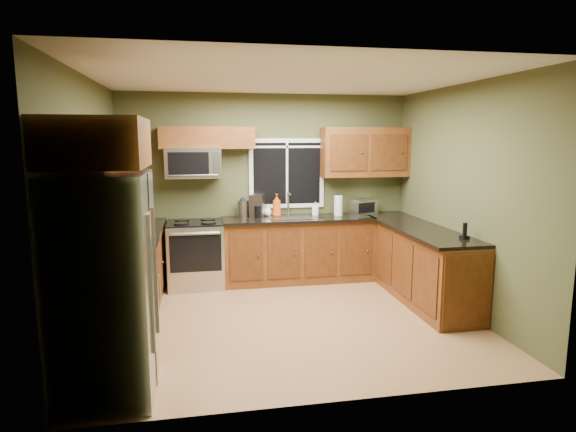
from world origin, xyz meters
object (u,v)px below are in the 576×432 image
object	(u,v)px
refrigerator	(105,286)
paper_towel_roll	(338,205)
soap_bottle_b	(315,209)
cordless_phone	(465,234)
coffee_maker	(258,206)
soap_bottle_a	(277,205)
toaster_oven	(364,207)
kettle	(243,208)
range	(196,254)
soap_bottle_c	(268,210)
microwave	(193,163)

from	to	relation	value
refrigerator	paper_towel_roll	size ratio (longest dim) A/B	5.63
soap_bottle_b	cordless_phone	xyz separation A→B (m)	(1.26, -1.96, -0.04)
coffee_maker	soap_bottle_a	size ratio (longest dim) A/B	0.99
coffee_maker	soap_bottle_a	xyz separation A→B (m)	(0.28, -0.02, 0.01)
toaster_oven	paper_towel_roll	xyz separation A→B (m)	(-0.41, -0.06, 0.03)
paper_towel_roll	cordless_phone	xyz separation A→B (m)	(0.93, -1.88, -0.09)
kettle	refrigerator	bearing A→B (deg)	-114.94
soap_bottle_b	kettle	bearing A→B (deg)	179.08
range	paper_towel_roll	xyz separation A→B (m)	(2.08, 0.09, 0.62)
range	coffee_maker	xyz separation A→B (m)	(0.89, 0.17, 0.62)
refrigerator	cordless_phone	bearing A→B (deg)	14.81
range	refrigerator	bearing A→B (deg)	-103.97
toaster_oven	soap_bottle_c	bearing A→B (deg)	176.70
kettle	paper_towel_roll	world-z (taller)	paper_towel_roll
coffee_maker	soap_bottle_b	size ratio (longest dim) A/B	1.67
kettle	soap_bottle_b	world-z (taller)	kettle
kettle	paper_towel_roll	size ratio (longest dim) A/B	0.94
coffee_maker	kettle	bearing A→B (deg)	176.67
toaster_oven	range	bearing A→B (deg)	-176.62
coffee_maker	microwave	bearing A→B (deg)	-177.94
refrigerator	microwave	world-z (taller)	microwave
soap_bottle_b	soap_bottle_c	xyz separation A→B (m)	(-0.70, 0.07, -0.02)
refrigerator	range	distance (m)	2.89
microwave	toaster_oven	xyz separation A→B (m)	(2.49, 0.01, -0.68)
soap_bottle_a	soap_bottle_c	distance (m)	0.17
microwave	kettle	bearing A→B (deg)	3.71
soap_bottle_b	refrigerator	bearing A→B (deg)	-129.75
toaster_oven	coffee_maker	world-z (taller)	coffee_maker
soap_bottle_b	soap_bottle_c	size ratio (longest dim) A/B	1.24
refrigerator	range	xyz separation A→B (m)	(0.69, 2.77, -0.43)
coffee_maker	soap_bottle_a	distance (m)	0.28
kettle	soap_bottle_a	size ratio (longest dim) A/B	0.91
paper_towel_roll	toaster_oven	bearing A→B (deg)	7.77
refrigerator	cordless_phone	world-z (taller)	refrigerator
toaster_oven	kettle	world-z (taller)	kettle
range	microwave	distance (m)	1.27
microwave	soap_bottle_a	size ratio (longest dim) A/B	2.31
paper_towel_roll	soap_bottle_b	world-z (taller)	paper_towel_roll
coffee_maker	soap_bottle_b	bearing A→B (deg)	-0.33
toaster_oven	soap_bottle_a	bearing A→B (deg)	179.84
range	cordless_phone	world-z (taller)	cordless_phone
coffee_maker	kettle	distance (m)	0.21
toaster_oven	soap_bottle_c	world-z (taller)	toaster_oven
refrigerator	soap_bottle_a	size ratio (longest dim) A/B	5.48
soap_bottle_c	kettle	bearing A→B (deg)	-172.25
microwave	toaster_oven	size ratio (longest dim) A/B	1.78
coffee_maker	cordless_phone	distance (m)	2.89
range	kettle	world-z (taller)	kettle
coffee_maker	toaster_oven	bearing A→B (deg)	-0.75
coffee_maker	soap_bottle_a	bearing A→B (deg)	-3.54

